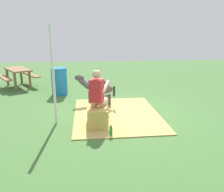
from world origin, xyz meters
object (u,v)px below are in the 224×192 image
object	(u,v)px
water_barrel	(59,81)
tent_pole_left	(53,76)
person_seated	(98,94)
picnic_bench	(18,73)
hay_bale	(97,116)
pony_standing	(97,88)
soda_bottle	(111,130)

from	to	relation	value
water_barrel	tent_pole_left	bearing A→B (deg)	-176.03
tent_pole_left	person_seated	bearing A→B (deg)	-95.31
picnic_bench	water_barrel	bearing A→B (deg)	-128.03
hay_bale	picnic_bench	distance (m)	5.37
pony_standing	tent_pole_left	xyz separation A→B (m)	(-1.35, 1.06, 0.63)
hay_bale	soda_bottle	world-z (taller)	hay_bale
soda_bottle	water_barrel	bearing A→B (deg)	21.32
pony_standing	person_seated	bearing A→B (deg)	178.72
pony_standing	tent_pole_left	world-z (taller)	tent_pole_left
person_seated	water_barrel	world-z (taller)	person_seated
person_seated	soda_bottle	size ratio (longest dim) A/B	4.96
hay_bale	soda_bottle	bearing A→B (deg)	-157.71
hay_bale	tent_pole_left	bearing A→B (deg)	75.79
soda_bottle	picnic_bench	world-z (taller)	picnic_bench
person_seated	pony_standing	bearing A→B (deg)	-1.28
water_barrel	tent_pole_left	size ratio (longest dim) A/B	0.40
tent_pole_left	picnic_bench	bearing A→B (deg)	25.15
tent_pole_left	picnic_bench	world-z (taller)	tent_pole_left
soda_bottle	tent_pole_left	distance (m)	1.85
soda_bottle	water_barrel	xyz separation A→B (m)	(3.70, 1.44, 0.35)
person_seated	soda_bottle	distance (m)	1.01
pony_standing	soda_bottle	bearing A→B (deg)	-175.25
pony_standing	water_barrel	bearing A→B (deg)	40.62
person_seated	tent_pole_left	xyz separation A→B (m)	(0.10, 1.03, 0.44)
tent_pole_left	picnic_bench	size ratio (longest dim) A/B	1.20
pony_standing	tent_pole_left	bearing A→B (deg)	141.83
person_seated	soda_bottle	xyz separation A→B (m)	(-0.78, -0.22, -0.60)
pony_standing	picnic_bench	size ratio (longest dim) A/B	0.62
water_barrel	soda_bottle	bearing A→B (deg)	-158.68
water_barrel	picnic_bench	distance (m)	2.26
person_seated	tent_pole_left	world-z (taller)	tent_pole_left
hay_bale	pony_standing	bearing A→B (deg)	-2.61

